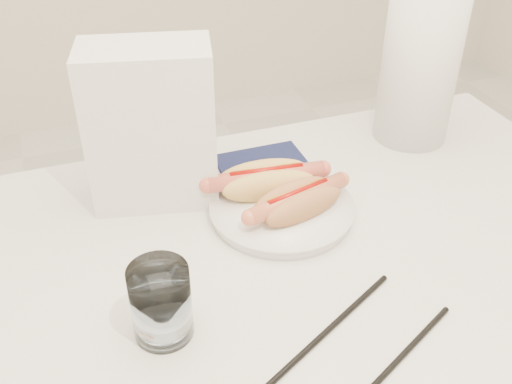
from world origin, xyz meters
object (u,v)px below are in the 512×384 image
object	(u,v)px
plate	(281,211)
hotdog_right	(297,202)
paper_towel_roll	(421,60)
hotdog_left	(266,181)
napkin_box	(151,127)
table	(282,304)
water_glass	(161,302)

from	to	relation	value
plate	hotdog_right	size ratio (longest dim) A/B	1.25
hotdog_right	paper_towel_roll	world-z (taller)	paper_towel_roll
plate	hotdog_left	xyz separation A→B (m)	(-0.01, 0.04, 0.03)
plate	napkin_box	xyz separation A→B (m)	(-0.17, 0.12, 0.12)
table	hotdog_left	size ratio (longest dim) A/B	6.30
table	hotdog_right	world-z (taller)	hotdog_right
napkin_box	paper_towel_roll	xyz separation A→B (m)	(0.50, 0.03, 0.03)
hotdog_right	hotdog_left	bearing A→B (deg)	96.16
hotdog_left	paper_towel_roll	size ratio (longest dim) A/B	0.62
hotdog_right	paper_towel_roll	bearing A→B (deg)	15.53
hotdog_right	napkin_box	world-z (taller)	napkin_box
hotdog_right	napkin_box	bearing A→B (deg)	127.22
hotdog_left	table	bearing A→B (deg)	-96.68
plate	hotdog_right	xyz separation A→B (m)	(0.01, -0.03, 0.03)
table	paper_towel_roll	bearing A→B (deg)	36.83
plate	napkin_box	bearing A→B (deg)	144.91
table	water_glass	bearing A→B (deg)	-165.13
paper_towel_roll	napkin_box	bearing A→B (deg)	-176.11
plate	water_glass	distance (m)	0.29
water_glass	napkin_box	xyz separation A→B (m)	(0.06, 0.29, 0.08)
water_glass	hotdog_right	bearing A→B (deg)	31.41
plate	paper_towel_roll	size ratio (longest dim) A/B	0.71
table	napkin_box	bearing A→B (deg)	116.44
plate	hotdog_left	world-z (taller)	hotdog_left
napkin_box	water_glass	bearing A→B (deg)	-87.93
water_glass	plate	bearing A→B (deg)	37.45
hotdog_right	water_glass	distance (m)	0.28
napkin_box	plate	bearing A→B (deg)	-22.11
table	napkin_box	distance (m)	0.33
water_glass	paper_towel_roll	bearing A→B (deg)	30.64
hotdog_right	paper_towel_roll	size ratio (longest dim) A/B	0.57
hotdog_left	plate	bearing A→B (deg)	-69.47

